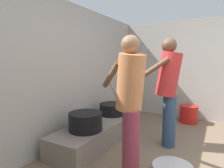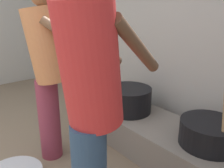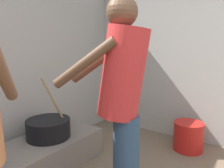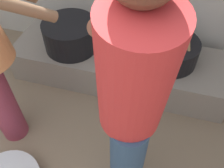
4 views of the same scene
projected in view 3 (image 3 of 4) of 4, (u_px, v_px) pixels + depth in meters
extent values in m
cylinder|color=black|center=(48.00, 128.00, 2.34)|extent=(0.47, 0.47, 0.20)
cylinder|color=#937047|center=(53.00, 100.00, 2.36)|extent=(0.17, 0.22, 0.51)
cylinder|color=navy|center=(126.00, 166.00, 1.64)|extent=(0.20, 0.20, 0.80)
cylinder|color=red|center=(123.00, 73.00, 1.53)|extent=(0.40, 0.46, 0.68)
sphere|color=brown|center=(122.00, 12.00, 1.46)|extent=(0.22, 0.22, 0.22)
cylinder|color=brown|center=(98.00, 61.00, 1.71)|extent=(0.21, 0.49, 0.37)
cylinder|color=brown|center=(84.00, 64.00, 1.46)|extent=(0.21, 0.49, 0.37)
cylinder|color=brown|center=(3.00, 76.00, 1.12)|extent=(0.35, 0.41, 0.36)
cylinder|color=red|center=(188.00, 136.00, 2.73)|extent=(0.37, 0.37, 0.37)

